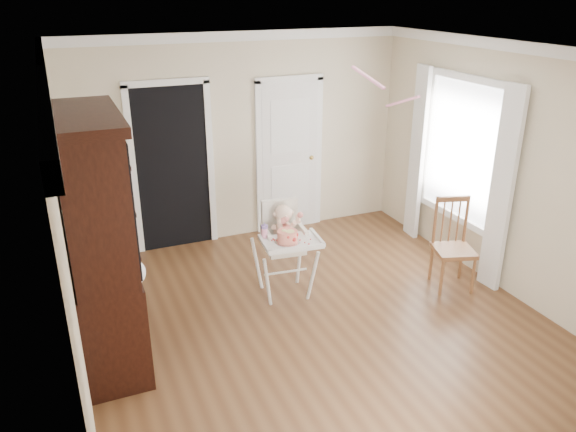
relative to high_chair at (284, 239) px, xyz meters
name	(u,v)px	position (x,y,z in m)	size (l,w,h in m)	color
floor	(321,326)	(0.09, -0.75, -0.67)	(5.00, 5.00, 0.00)	#55341D
ceiling	(328,51)	(0.09, -0.75, 2.03)	(5.00, 5.00, 0.00)	white
wall_back	(239,139)	(0.09, 1.75, 0.68)	(4.50, 4.50, 0.00)	beige
wall_left	(65,242)	(-2.16, -0.75, 0.68)	(5.00, 5.00, 0.00)	beige
wall_right	(513,173)	(2.34, -0.75, 0.68)	(5.00, 5.00, 0.00)	beige
crown_molding	(328,59)	(0.09, -0.75, 1.97)	(4.50, 5.00, 0.12)	white
doorway	(172,165)	(-0.81, 1.73, 0.44)	(1.06, 0.05, 2.22)	black
closet_door	(289,158)	(0.79, 1.72, 0.35)	(0.96, 0.09, 2.13)	white
window_right	(458,160)	(2.27, 0.05, 0.62)	(0.13, 1.84, 2.30)	white
high_chair	(284,239)	(0.00, 0.00, 0.00)	(0.69, 0.83, 1.09)	white
baby	(284,226)	(0.00, 0.03, 0.15)	(0.31, 0.24, 0.46)	beige
cake	(288,236)	(-0.07, -0.25, 0.15)	(0.27, 0.27, 0.13)	silver
sippy_cup	(264,231)	(-0.25, -0.05, 0.16)	(0.07, 0.07, 0.18)	pink
china_cabinet	(100,244)	(-1.90, -0.44, 0.47)	(0.60, 1.36, 2.29)	black
dining_chair	(453,247)	(1.83, -0.55, -0.19)	(0.53, 0.53, 1.03)	brown
streamer	(368,77)	(0.54, -0.66, 1.78)	(0.03, 0.50, 0.02)	pink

